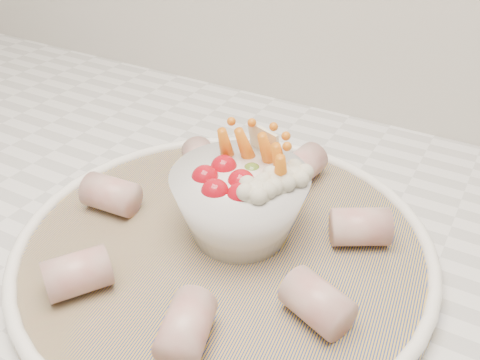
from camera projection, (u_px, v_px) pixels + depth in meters
The scene contains 3 objects.
serving_platter at pixel (224, 246), 0.49m from camera, with size 0.42×0.42×0.02m.
veggie_bowl at pixel (242, 200), 0.48m from camera, with size 0.12×0.12×0.10m.
cured_meat_rolls at pixel (223, 227), 0.48m from camera, with size 0.29×0.30×0.03m.
Camera 1 is at (0.25, 1.11, 1.25)m, focal length 40.00 mm.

